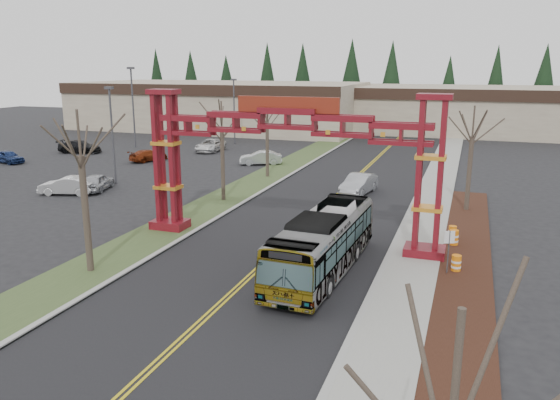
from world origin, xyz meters
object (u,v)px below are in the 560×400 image
at_px(bare_tree_median_mid, 222,129).
at_px(light_pole_mid, 133,101).
at_px(retail_building_west, 220,105).
at_px(barrel_mid, 454,238).
at_px(gateway_arch, 288,143).
at_px(parked_car_far_a, 261,158).
at_px(parked_car_mid_a, 149,155).
at_px(light_pole_far, 234,107).
at_px(silver_sedan, 359,184).
at_px(bare_tree_median_far, 267,121).
at_px(barrel_south, 456,264).
at_px(parked_car_far_c, 80,147).
at_px(parked_car_far_b, 211,145).
at_px(barrel_north, 452,233).
at_px(bare_tree_median_near, 81,157).
at_px(parked_car_near_a, 97,182).
at_px(light_pole_near, 112,128).
at_px(bare_tree_right_far, 472,137).
at_px(parked_car_near_b, 67,186).
at_px(retail_building_east, 474,110).
at_px(street_sign, 449,244).
at_px(parked_car_mid_b, 8,157).

height_order(bare_tree_median_mid, light_pole_mid, light_pole_mid).
xyz_separation_m(retail_building_west, barrel_mid, (39.44, -51.50, -3.26)).
distance_m(gateway_arch, parked_car_far_a, 26.70).
height_order(parked_car_mid_a, light_pole_far, light_pole_far).
distance_m(silver_sedan, bare_tree_median_mid, 12.11).
height_order(bare_tree_median_far, light_pole_mid, light_pole_mid).
xyz_separation_m(light_pole_mid, barrel_south, (40.55, -32.01, -5.36)).
distance_m(light_pole_far, barrel_mid, 45.78).
height_order(parked_car_far_c, bare_tree_median_mid, bare_tree_median_mid).
height_order(gateway_arch, parked_car_far_b, gateway_arch).
bearing_deg(barrel_north, bare_tree_median_near, -146.36).
bearing_deg(light_pole_far, barrel_mid, -49.75).
bearing_deg(light_pole_far, parked_car_near_a, -89.14).
bearing_deg(parked_car_near_a, parked_car_far_b, -104.17).
bearing_deg(light_pole_far, light_pole_near, -89.46).
bearing_deg(silver_sedan, parked_car_far_c, 173.02).
distance_m(parked_car_near_a, bare_tree_right_far, 30.11).
bearing_deg(parked_car_near_b, light_pole_near, 150.73).
xyz_separation_m(parked_car_far_b, bare_tree_right_far, (30.14, -19.15, 4.65)).
relative_size(silver_sedan, barrel_mid, 4.99).
height_order(bare_tree_median_mid, bare_tree_right_far, bare_tree_median_mid).
distance_m(retail_building_west, retail_building_east, 40.79).
height_order(silver_sedan, light_pole_far, light_pole_far).
distance_m(parked_car_far_c, bare_tree_median_far, 27.53).
xyz_separation_m(bare_tree_median_near, bare_tree_median_far, (0.00, 25.76, -0.70)).
distance_m(parked_car_near_a, light_pole_far, 29.79).
bearing_deg(street_sign, retail_building_east, 89.39).
distance_m(bare_tree_median_mid, street_sign, 20.61).
height_order(parked_car_far_b, bare_tree_median_far, bare_tree_median_far).
xyz_separation_m(gateway_arch, bare_tree_median_far, (-8.00, 17.84, -0.71)).
bearing_deg(light_pole_near, gateway_arch, -28.17).
bearing_deg(parked_car_near_b, gateway_arch, 59.29).
xyz_separation_m(bare_tree_median_near, barrel_south, (17.72, 6.09, -5.51)).
xyz_separation_m(light_pole_mid, barrel_mid, (40.27, -27.72, -5.33)).
xyz_separation_m(parked_car_far_b, barrel_north, (29.46, -26.67, -0.29)).
relative_size(silver_sedan, parked_car_near_a, 1.15).
height_order(parked_car_mid_b, barrel_north, parked_car_mid_b).
height_order(parked_car_far_a, barrel_north, parked_car_far_a).
bearing_deg(parked_car_mid_a, parked_car_far_c, 9.99).
relative_size(parked_car_near_a, bare_tree_median_far, 0.59).
bearing_deg(parked_car_near_a, parked_car_mid_a, -90.12).
distance_m(silver_sedan, parked_car_near_a, 21.95).
distance_m(gateway_arch, silver_sedan, 14.83).
bearing_deg(gateway_arch, parked_car_far_a, 114.85).
distance_m(bare_tree_median_mid, light_pole_near, 12.03).
xyz_separation_m(parked_car_near_b, parked_car_far_a, (9.94, 18.03, -0.00)).
xyz_separation_m(parked_car_far_a, light_pole_near, (-8.75, -13.18, 4.20)).
distance_m(parked_car_near_b, bare_tree_median_far, 18.30).
bearing_deg(light_pole_mid, street_sign, -39.03).
relative_size(silver_sedan, light_pole_near, 0.58).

